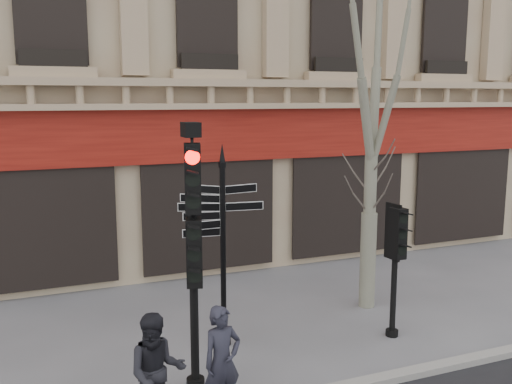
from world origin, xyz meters
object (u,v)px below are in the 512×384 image
(plane_tree, at_px, (375,41))
(traffic_signal_secondary, at_px, (395,247))
(fingerpost, at_px, (223,212))
(pedestrian_a, at_px, (222,362))
(pedestrian_b, at_px, (157,373))
(traffic_signal_main, at_px, (193,225))

(plane_tree, bearing_deg, traffic_signal_secondary, -105.54)
(fingerpost, relative_size, plane_tree, 0.46)
(traffic_signal_secondary, relative_size, pedestrian_a, 1.54)
(fingerpost, height_order, pedestrian_a, fingerpost)
(plane_tree, xyz_separation_m, pedestrian_b, (-5.26, -2.91, -4.80))
(fingerpost, xyz_separation_m, traffic_signal_main, (-0.93, -1.32, 0.12))
(plane_tree, bearing_deg, pedestrian_b, -151.03)
(traffic_signal_main, bearing_deg, pedestrian_a, -66.04)
(traffic_signal_main, xyz_separation_m, pedestrian_a, (0.14, -0.91, -1.81))
(pedestrian_b, bearing_deg, plane_tree, 37.69)
(traffic_signal_secondary, xyz_separation_m, pedestrian_b, (-4.83, -1.38, -0.92))
(pedestrian_a, bearing_deg, pedestrian_b, 168.15)
(fingerpost, xyz_separation_m, pedestrian_a, (-0.79, -2.23, -1.68))
(fingerpost, relative_size, traffic_signal_main, 0.90)
(traffic_signal_secondary, relative_size, plane_tree, 0.31)
(fingerpost, height_order, traffic_signal_main, traffic_signal_main)
(traffic_signal_main, relative_size, traffic_signal_secondary, 1.66)
(pedestrian_a, height_order, pedestrian_b, pedestrian_b)
(plane_tree, height_order, pedestrian_b, plane_tree)
(traffic_signal_main, xyz_separation_m, plane_tree, (4.46, 2.00, 3.01))
(traffic_signal_main, bearing_deg, fingerpost, 70.20)
(fingerpost, distance_m, traffic_signal_secondary, 3.30)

